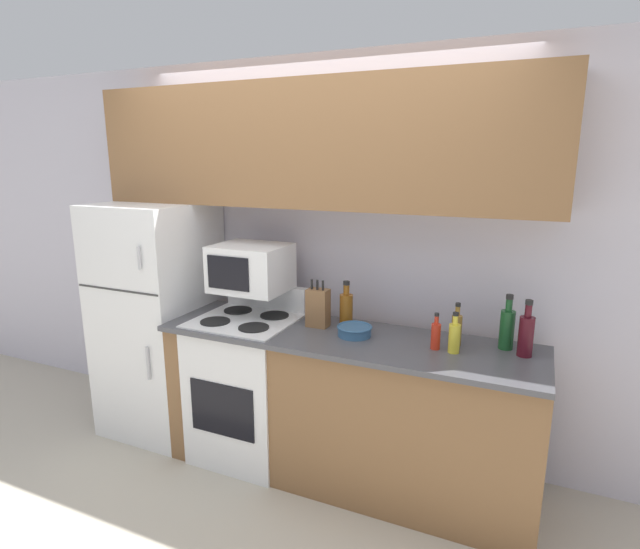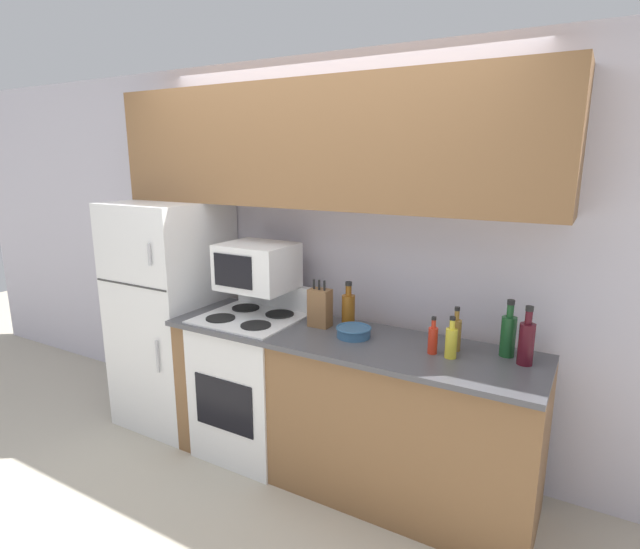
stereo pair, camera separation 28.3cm
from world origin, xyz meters
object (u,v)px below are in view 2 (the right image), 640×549
at_px(stove, 253,382).
at_px(bottle_whiskey, 348,309).
at_px(knife_block, 320,308).
at_px(bowl, 354,332).
at_px(bottle_wine_green, 508,334).
at_px(refrigerator, 173,313).
at_px(bottle_vinegar, 456,333).
at_px(microwave, 257,266).
at_px(bottle_cooking_spray, 451,342).
at_px(bottle_wine_red, 526,342).
at_px(bottle_hot_sauce, 433,339).

xyz_separation_m(stove, bottle_whiskey, (0.61, 0.16, 0.55)).
relative_size(knife_block, bowl, 1.43).
height_order(stove, bottle_wine_green, bottle_wine_green).
distance_m(refrigerator, bottle_vinegar, 2.06).
bearing_deg(bottle_wine_green, microwave, -177.46).
bearing_deg(knife_block, stove, -169.81).
distance_m(refrigerator, bottle_whiskey, 1.40).
bearing_deg(bottle_wine_green, knife_block, -175.92).
distance_m(bowl, bottle_wine_green, 0.83).
xyz_separation_m(refrigerator, bottle_whiskey, (1.38, 0.09, 0.22)).
bearing_deg(knife_block, bottle_cooking_spray, -6.38).
bearing_deg(bottle_cooking_spray, bowl, 177.40).
bearing_deg(bottle_wine_red, refrigerator, -179.59).
xyz_separation_m(microwave, bottle_wine_green, (1.54, 0.07, -0.20)).
height_order(knife_block, bottle_wine_green, bottle_wine_green).
xyz_separation_m(bowl, bottle_vinegar, (0.56, 0.08, 0.06)).
distance_m(bottle_vinegar, bottle_whiskey, 0.67).
relative_size(stove, bowl, 5.35).
bearing_deg(bottle_cooking_spray, bottle_whiskey, 165.81).
distance_m(refrigerator, microwave, 0.88).
distance_m(bottle_vinegar, bottle_wine_green, 0.26).
distance_m(bottle_whiskey, bottle_cooking_spray, 0.69).
xyz_separation_m(microwave, bottle_wine_red, (1.63, -0.00, -0.20)).
relative_size(stove, bottle_hot_sauce, 5.46).
height_order(bottle_vinegar, bottle_cooking_spray, bottle_vinegar).
xyz_separation_m(bottle_hot_sauce, bottle_cooking_spray, (0.10, -0.01, 0.01)).
bearing_deg(bottle_wine_green, refrigerator, -177.87).
bearing_deg(knife_block, bottle_wine_red, 0.38).
relative_size(bottle_vinegar, bottle_wine_red, 0.80).
bearing_deg(bottle_vinegar, microwave, -179.55).
relative_size(bowl, bottle_whiskey, 0.73).
relative_size(refrigerator, bowl, 7.96).
xyz_separation_m(bowl, bottle_wine_red, (0.91, 0.07, 0.09)).
bearing_deg(bottle_whiskey, bowl, -53.30).
bearing_deg(bottle_hot_sauce, bottle_whiskey, 164.39).
height_order(microwave, bottle_wine_green, microwave).
height_order(knife_block, bowl, knife_block).
distance_m(bowl, bottle_whiskey, 0.20).
relative_size(bottle_wine_red, bottle_wine_green, 1.00).
xyz_separation_m(microwave, bottle_cooking_spray, (1.29, -0.10, -0.23)).
distance_m(stove, knife_block, 0.73).
relative_size(bowl, bottle_vinegar, 0.85).
bearing_deg(stove, bowl, 1.31).
height_order(bottle_vinegar, bottle_wine_green, bottle_wine_green).
distance_m(stove, bottle_wine_green, 1.64).
bearing_deg(bottle_cooking_spray, bottle_wine_red, 16.28).
relative_size(stove, knife_block, 3.75).
distance_m(bowl, bottle_wine_red, 0.91).
bearing_deg(bowl, bottle_wine_green, 10.01).
xyz_separation_m(microwave, bowl, (0.73, -0.07, -0.29)).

